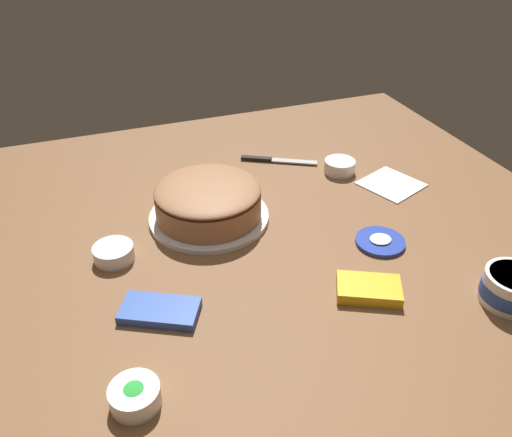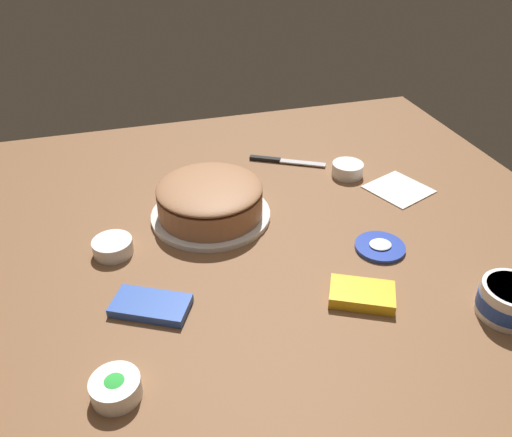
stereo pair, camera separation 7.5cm
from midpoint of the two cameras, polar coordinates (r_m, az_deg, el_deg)
ground_plane at (r=1.26m, az=1.27°, el=-2.04°), size 1.54×1.54×0.00m
frosted_cake at (r=1.31m, az=-6.96°, el=1.73°), size 0.31×0.31×0.11m
frosting_tub at (r=1.17m, az=24.94°, el=-7.04°), size 0.12×0.12×0.07m
frosting_tub_lid at (r=1.26m, az=12.02°, el=-2.54°), size 0.12×0.12×0.02m
spreading_knife at (r=1.59m, az=0.43°, el=6.52°), size 0.22×0.13×0.01m
sprinkle_bowl_orange at (r=1.24m, az=-17.25°, el=-3.70°), size 0.09×0.09×0.04m
sprinkle_bowl_green at (r=0.93m, az=-15.71°, el=-18.46°), size 0.09×0.09×0.04m
sprinkle_bowl_pink at (r=1.54m, az=7.92°, el=5.80°), size 0.09×0.09×0.04m
candy_box_lower at (r=1.11m, az=10.55°, el=-7.79°), size 0.16×0.13×0.03m
candy_box_upper at (r=1.08m, az=-12.65°, el=-10.02°), size 0.18×0.15×0.02m
paper_napkin at (r=1.51m, az=13.45°, el=3.77°), size 0.19×0.19×0.01m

